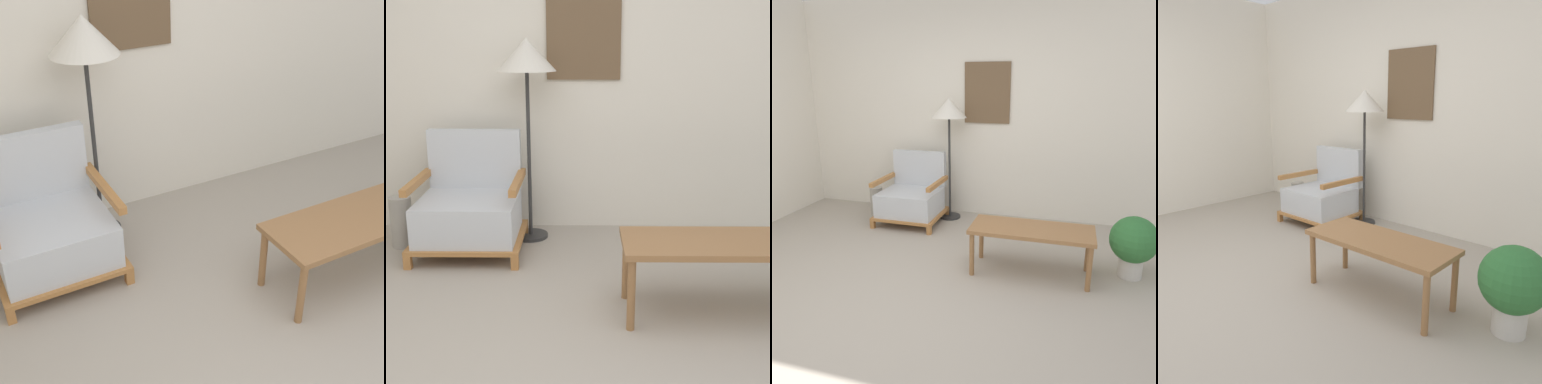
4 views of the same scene
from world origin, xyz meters
TOP-DOWN VIEW (x-y plane):
  - ground_plane at (0.00, 0.00)m, footprint 14.00×14.00m
  - wall_back at (0.00, 2.47)m, footprint 8.00×0.09m
  - armchair at (-0.70, 1.92)m, footprint 0.77×0.69m
  - floor_lamp at (-0.29, 2.18)m, footprint 0.43×0.43m
  - coffee_table at (0.87, 0.98)m, footprint 1.08×0.44m
  - vase at (-1.22, 1.98)m, footprint 0.16×0.16m
  - potted_plant at (1.74, 1.16)m, footprint 0.41×0.41m

SIDE VIEW (x-z plane):
  - ground_plane at x=0.00m, z-range 0.00..0.00m
  - vase at x=-1.22m, z-range 0.00..0.38m
  - armchair at x=-0.70m, z-range -0.11..0.73m
  - potted_plant at x=1.74m, z-range 0.05..0.61m
  - coffee_table at x=0.87m, z-range 0.17..0.61m
  - floor_lamp at x=-0.29m, z-range 0.56..2.06m
  - wall_back at x=0.00m, z-range 0.00..2.70m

